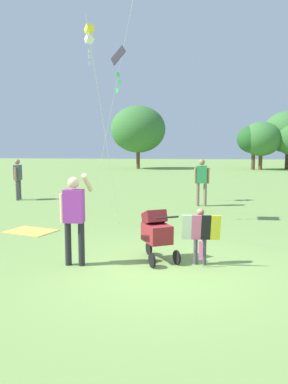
# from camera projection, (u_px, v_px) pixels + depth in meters

# --- Properties ---
(ground_plane) EXTENTS (120.00, 120.00, 0.00)m
(ground_plane) POSITION_uv_depth(u_px,v_px,m) (161.00, 272.00, 6.85)
(ground_plane) COLOR #75994C
(treeline_distant) EXTENTS (30.20, 6.03, 6.27)m
(treeline_distant) POSITION_uv_depth(u_px,v_px,m) (267.00, 134.00, 36.44)
(treeline_distant) COLOR brown
(treeline_distant) RESTS_ON ground
(child_with_butterfly_kite) EXTENTS (0.73, 0.37, 1.10)m
(child_with_butterfly_kite) POSITION_uv_depth(u_px,v_px,m) (200.00, 231.00, 7.21)
(child_with_butterfly_kite) COLOR #4C4C51
(child_with_butterfly_kite) RESTS_ON ground
(person_adult_flyer) EXTENTS (0.55, 0.51, 1.79)m
(person_adult_flyer) POSITION_uv_depth(u_px,v_px,m) (74.00, 212.00, 7.15)
(person_adult_flyer) COLOR #232328
(person_adult_flyer) RESTS_ON ground
(stroller) EXTENTS (0.84, 1.09, 1.03)m
(stroller) POSITION_uv_depth(u_px,v_px,m) (156.00, 231.00, 7.52)
(stroller) COLOR black
(stroller) RESTS_ON ground
(kite_adult_black) EXTENTS (0.55, 4.12, 5.16)m
(kite_adult_black) POSITION_uv_depth(u_px,v_px,m) (117.00, 64.00, 10.45)
(kite_adult_black) COLOR black
(kite_adult_black) RESTS_ON ground
(kite_orange_delta) EXTENTS (2.51, 4.17, 6.81)m
(kite_orange_delta) POSITION_uv_depth(u_px,v_px,m) (90.00, 35.00, 14.09)
(kite_orange_delta) COLOR yellow
(kite_orange_delta) RESTS_ON ground
(person_red_shirt) EXTENTS (0.58, 0.25, 1.80)m
(person_red_shirt) POSITION_uv_depth(u_px,v_px,m) (202.00, 179.00, 14.29)
(person_red_shirt) COLOR #7F705B
(person_red_shirt) RESTS_ON ground
(person_sitting_far) EXTENTS (0.25, 0.56, 1.74)m
(person_sitting_far) POSITION_uv_depth(u_px,v_px,m) (18.00, 176.00, 15.91)
(person_sitting_far) COLOR #4C4C51
(person_sitting_far) RESTS_ON ground
(picnic_blanket) EXTENTS (1.48, 1.26, 0.02)m
(picnic_blanket) POSITION_uv_depth(u_px,v_px,m) (31.00, 231.00, 10.13)
(picnic_blanket) COLOR gold
(picnic_blanket) RESTS_ON ground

